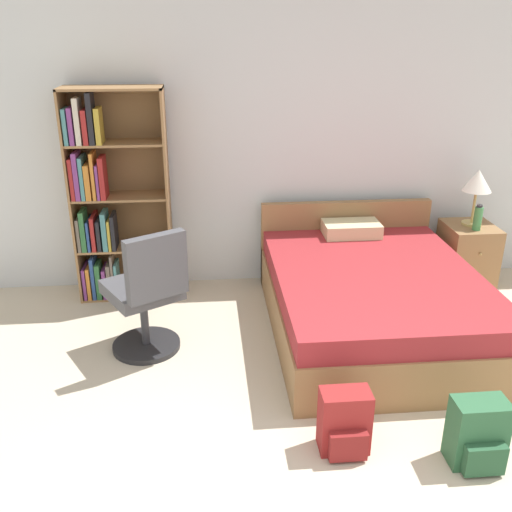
# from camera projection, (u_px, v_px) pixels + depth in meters

# --- Properties ---
(wall_back) EXTENTS (9.00, 0.06, 2.60)m
(wall_back) POSITION_uv_depth(u_px,v_px,m) (282.00, 144.00, 5.11)
(wall_back) COLOR silver
(wall_back) RESTS_ON ground_plane
(bookshelf) EXTENTS (0.82, 0.33, 1.84)m
(bookshelf) POSITION_uv_depth(u_px,v_px,m) (107.00, 200.00, 4.89)
(bookshelf) COLOR olive
(bookshelf) RESTS_ON ground_plane
(bed) EXTENTS (1.58, 2.06, 0.79)m
(bed) POSITION_uv_depth(u_px,v_px,m) (371.00, 297.00, 4.55)
(bed) COLOR olive
(bed) RESTS_ON ground_plane
(office_chair) EXTENTS (0.68, 0.72, 1.00)m
(office_chair) POSITION_uv_depth(u_px,v_px,m) (147.00, 296.00, 4.13)
(office_chair) COLOR #232326
(office_chair) RESTS_ON ground_plane
(nightstand) EXTENTS (0.43, 0.50, 0.61)m
(nightstand) POSITION_uv_depth(u_px,v_px,m) (467.00, 256.00, 5.28)
(nightstand) COLOR olive
(nightstand) RESTS_ON ground_plane
(table_lamp) EXTENTS (0.26, 0.26, 0.51)m
(table_lamp) POSITION_uv_depth(u_px,v_px,m) (477.00, 183.00, 5.05)
(table_lamp) COLOR tan
(table_lamp) RESTS_ON nightstand
(water_bottle) EXTENTS (0.07, 0.07, 0.23)m
(water_bottle) POSITION_uv_depth(u_px,v_px,m) (478.00, 218.00, 5.02)
(water_bottle) COLOR #3F8C4C
(water_bottle) RESTS_ON nightstand
(backpack_green) EXTENTS (0.30, 0.24, 0.40)m
(backpack_green) POSITION_uv_depth(u_px,v_px,m) (478.00, 435.00, 3.17)
(backpack_green) COLOR #2D603D
(backpack_green) RESTS_ON ground_plane
(backpack_red) EXTENTS (0.29, 0.23, 0.39)m
(backpack_red) POSITION_uv_depth(u_px,v_px,m) (345.00, 423.00, 3.27)
(backpack_red) COLOR maroon
(backpack_red) RESTS_ON ground_plane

